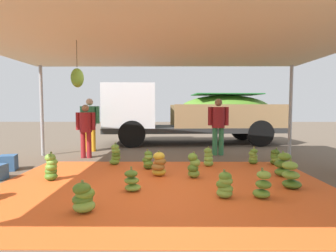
# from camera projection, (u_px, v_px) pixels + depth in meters

# --- Properties ---
(ground_plane) EXTENTS (40.00, 40.00, 0.00)m
(ground_plane) POSITION_uv_depth(u_px,v_px,m) (166.00, 157.00, 8.11)
(ground_plane) COLOR brown
(tarp_orange) EXTENTS (6.34, 4.59, 0.01)m
(tarp_orange) POSITION_uv_depth(u_px,v_px,m) (163.00, 186.00, 5.12)
(tarp_orange) COLOR #E05B23
(tarp_orange) RESTS_ON ground
(tent_canopy) EXTENTS (8.00, 7.00, 2.81)m
(tent_canopy) POSITION_uv_depth(u_px,v_px,m) (162.00, 37.00, 4.84)
(tent_canopy) COLOR #9EA0A5
(tent_canopy) RESTS_ON ground
(banana_bunch_0) EXTENTS (0.39, 0.39, 0.50)m
(banana_bunch_0) POSITION_uv_depth(u_px,v_px,m) (263.00, 185.00, 4.44)
(banana_bunch_0) COLOR #60932D
(banana_bunch_0) RESTS_ON tarp_orange
(banana_bunch_1) EXTENTS (0.35, 0.33, 0.56)m
(banana_bunch_1) POSITION_uv_depth(u_px,v_px,m) (194.00, 166.00, 5.70)
(banana_bunch_1) COLOR #6B9E38
(banana_bunch_1) RESTS_ON tarp_orange
(banana_bunch_3) EXTENTS (0.30, 0.30, 0.46)m
(banana_bunch_3) POSITION_uv_depth(u_px,v_px,m) (253.00, 157.00, 7.12)
(banana_bunch_3) COLOR #518428
(banana_bunch_3) RESTS_ON tarp_orange
(banana_bunch_4) EXTENTS (0.33, 0.35, 0.49)m
(banana_bunch_4) POSITION_uv_depth(u_px,v_px,m) (148.00, 161.00, 6.51)
(banana_bunch_4) COLOR #477523
(banana_bunch_4) RESTS_ON tarp_orange
(banana_bunch_5) EXTENTS (0.34, 0.36, 0.50)m
(banana_bunch_5) POSITION_uv_depth(u_px,v_px,m) (208.00, 158.00, 6.84)
(banana_bunch_5) COLOR #75A83D
(banana_bunch_5) RESTS_ON tarp_orange
(banana_bunch_6) EXTENTS (0.40, 0.40, 0.43)m
(banana_bunch_6) POSITION_uv_depth(u_px,v_px,m) (132.00, 181.00, 4.81)
(banana_bunch_6) COLOR #75A83D
(banana_bunch_6) RESTS_ON tarp_orange
(banana_bunch_7) EXTENTS (0.43, 0.45, 0.55)m
(banana_bunch_7) POSITION_uv_depth(u_px,v_px,m) (159.00, 165.00, 5.87)
(banana_bunch_7) COLOR gold
(banana_bunch_7) RESTS_ON tarp_orange
(banana_bunch_9) EXTENTS (0.34, 0.33, 0.58)m
(banana_bunch_9) POSITION_uv_depth(u_px,v_px,m) (51.00, 168.00, 5.51)
(banana_bunch_9) COLOR #477523
(banana_bunch_9) RESTS_ON tarp_orange
(banana_bunch_10) EXTENTS (0.34, 0.34, 0.46)m
(banana_bunch_10) POSITION_uv_depth(u_px,v_px,m) (225.00, 185.00, 4.47)
(banana_bunch_10) COLOR #75A83D
(banana_bunch_10) RESTS_ON tarp_orange
(banana_bunch_11) EXTENTS (0.34, 0.36, 0.57)m
(banana_bunch_11) POSITION_uv_depth(u_px,v_px,m) (115.00, 155.00, 7.04)
(banana_bunch_11) COLOR #60932D
(banana_bunch_11) RESTS_ON tarp_orange
(banana_bunch_12) EXTENTS (0.45, 0.46, 0.45)m
(banana_bunch_12) POSITION_uv_depth(u_px,v_px,m) (83.00, 198.00, 3.87)
(banana_bunch_12) COLOR #75A83D
(banana_bunch_12) RESTS_ON tarp_orange
(banana_bunch_13) EXTENTS (0.43, 0.40, 0.54)m
(banana_bunch_13) POSITION_uv_depth(u_px,v_px,m) (291.00, 176.00, 4.96)
(banana_bunch_13) COLOR #477523
(banana_bunch_13) RESTS_ON tarp_orange
(banana_bunch_14) EXTENTS (0.37, 0.38, 0.44)m
(banana_bunch_14) POSITION_uv_depth(u_px,v_px,m) (276.00, 157.00, 7.02)
(banana_bunch_14) COLOR #477523
(banana_bunch_14) RESTS_ON tarp_orange
(banana_bunch_15) EXTENTS (0.44, 0.44, 0.55)m
(banana_bunch_15) POSITION_uv_depth(u_px,v_px,m) (283.00, 165.00, 5.84)
(banana_bunch_15) COLOR #518428
(banana_bunch_15) RESTS_ON tarp_orange
(cargo_truck_main) EXTENTS (7.27, 2.73, 2.40)m
(cargo_truck_main) POSITION_uv_depth(u_px,v_px,m) (189.00, 113.00, 11.21)
(cargo_truck_main) COLOR #2D2D2D
(cargo_truck_main) RESTS_ON ground
(worker_0) EXTENTS (0.65, 0.40, 1.78)m
(worker_0) POSITION_uv_depth(u_px,v_px,m) (90.00, 121.00, 9.16)
(worker_0) COLOR orange
(worker_0) RESTS_ON ground
(worker_1) EXTENTS (0.64, 0.39, 1.75)m
(worker_1) POSITION_uv_depth(u_px,v_px,m) (218.00, 122.00, 8.44)
(worker_1) COLOR #337A4C
(worker_1) RESTS_ON ground
(worker_2) EXTENTS (0.57, 0.35, 1.57)m
(worker_2) POSITION_uv_depth(u_px,v_px,m) (86.00, 127.00, 7.97)
(worker_2) COLOR maroon
(worker_2) RESTS_ON ground
(crate_1) EXTENTS (0.44, 0.45, 0.36)m
(crate_1) POSITION_uv_depth(u_px,v_px,m) (8.00, 163.00, 6.42)
(crate_1) COLOR #335B8E
(crate_1) RESTS_ON ground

